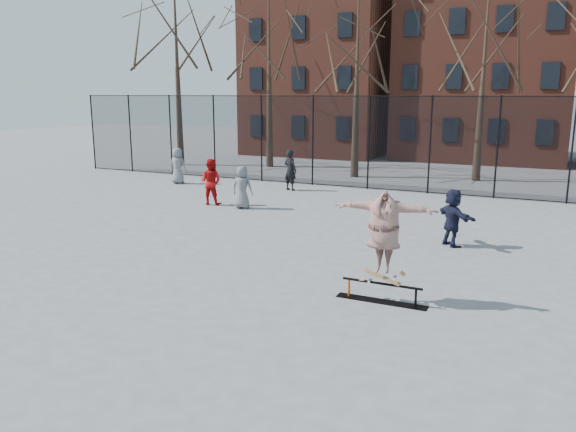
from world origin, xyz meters
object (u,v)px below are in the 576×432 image
at_px(skater, 384,238).
at_px(bystander_navy, 453,218).
at_px(skate_rail, 381,294).
at_px(bystander_grey, 178,166).
at_px(bystander_extra, 242,187).
at_px(skateboard, 382,280).
at_px(bystander_black, 290,170).
at_px(bystander_red, 211,182).

distance_m(skater, bystander_navy, 4.97).
bearing_deg(skate_rail, bystander_navy, 83.89).
bearing_deg(bystander_grey, bystander_extra, 139.11).
bearing_deg(bystander_navy, skateboard, 128.56).
distance_m(skate_rail, skater, 1.16).
height_order(bystander_grey, bystander_navy, bystander_grey).
distance_m(skate_rail, bystander_navy, 4.98).
relative_size(bystander_black, bystander_extra, 1.12).
distance_m(skateboard, bystander_navy, 4.95).
bearing_deg(skater, skateboard, 0.00).
relative_size(skate_rail, bystander_black, 1.06).
xyz_separation_m(skateboard, bystander_black, (-7.27, 11.18, 0.42)).
height_order(skate_rail, bystander_black, bystander_black).
xyz_separation_m(bystander_black, bystander_extra, (0.10, -4.27, -0.10)).
height_order(skate_rail, bystander_navy, bystander_navy).
height_order(skater, bystander_navy, skater).
xyz_separation_m(skateboard, bystander_extra, (-7.17, 6.91, 0.32)).
bearing_deg(bystander_extra, skater, 129.14).
bearing_deg(bystander_red, skate_rail, 133.01).
height_order(skate_rail, bystander_extra, bystander_extra).
distance_m(skate_rail, bystander_extra, 9.97).
bearing_deg(skate_rail, bystander_red, 140.61).
bearing_deg(bystander_black, bystander_grey, 23.01).
height_order(skateboard, bystander_grey, bystander_grey).
bearing_deg(bystander_grey, bystander_navy, 149.56).
xyz_separation_m(bystander_red, bystander_navy, (9.13, -2.15, -0.07)).
relative_size(bystander_grey, bystander_red, 0.96).
xyz_separation_m(bystander_grey, bystander_black, (5.44, 0.57, 0.04)).
relative_size(skate_rail, bystander_grey, 1.12).
height_order(bystander_red, bystander_navy, bystander_red).
distance_m(skate_rail, bystander_black, 13.36).
bearing_deg(bystander_black, bystander_navy, 158.20).
xyz_separation_m(skater, bystander_extra, (-7.17, 6.91, -0.54)).
bearing_deg(skate_rail, bystander_extra, 136.04).
relative_size(bystander_navy, bystander_extra, 1.02).
bearing_deg(skateboard, skate_rail, -180.00).
distance_m(skate_rail, bystander_grey, 16.57).
relative_size(skateboard, bystander_grey, 0.49).
relative_size(skateboard, skater, 0.40).
bearing_deg(bystander_black, bystander_red, 89.04).
xyz_separation_m(bystander_navy, bystander_extra, (-7.69, 2.00, -0.01)).
relative_size(skateboard, bystander_extra, 0.52).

